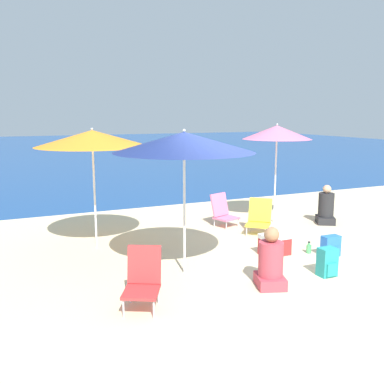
# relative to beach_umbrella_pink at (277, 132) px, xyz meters

# --- Properties ---
(ground_plane) EXTENTS (60.00, 60.00, 0.00)m
(ground_plane) POSITION_rel_beach_umbrella_pink_xyz_m (-2.00, -2.59, -2.02)
(ground_plane) COLOR beige
(sea_water) EXTENTS (60.00, 40.00, 0.01)m
(sea_water) POSITION_rel_beach_umbrella_pink_xyz_m (-2.00, 22.64, -2.01)
(sea_water) COLOR #19478C
(sea_water) RESTS_ON ground
(beach_umbrella_pink) EXTENTS (1.52, 1.52, 2.21)m
(beach_umbrella_pink) POSITION_rel_beach_umbrella_pink_xyz_m (0.00, 0.00, 0.00)
(beach_umbrella_pink) COLOR white
(beach_umbrella_pink) RESTS_ON ground
(beach_umbrella_navy) EXTENTS (2.10, 2.10, 2.20)m
(beach_umbrella_navy) POSITION_rel_beach_umbrella_pink_xyz_m (-3.09, -2.11, -0.01)
(beach_umbrella_navy) COLOR white
(beach_umbrella_navy) RESTS_ON ground
(beach_umbrella_orange) EXTENTS (1.99, 1.99, 2.18)m
(beach_umbrella_orange) POSITION_rel_beach_umbrella_pink_xyz_m (-4.07, -0.30, -0.02)
(beach_umbrella_orange) COLOR white
(beach_umbrella_orange) RESTS_ON ground
(beach_chair_red) EXTENTS (0.64, 0.69, 0.76)m
(beach_chair_red) POSITION_rel_beach_umbrella_pink_xyz_m (-4.02, -2.96, -1.64)
(beach_chair_red) COLOR silver
(beach_chair_red) RESTS_ON ground
(beach_chair_yellow) EXTENTS (0.70, 0.70, 0.70)m
(beach_chair_yellow) POSITION_rel_beach_umbrella_pink_xyz_m (-0.81, -0.64, -1.68)
(beach_chair_yellow) COLOR silver
(beach_chair_yellow) RESTS_ON ground
(beach_chair_pink) EXTENTS (0.59, 0.62, 0.70)m
(beach_chair_pink) POSITION_rel_beach_umbrella_pink_xyz_m (-1.22, 0.18, -1.69)
(beach_chair_pink) COLOR silver
(beach_chair_pink) RESTS_ON ground
(person_seated_near) EXTENTS (0.51, 0.55, 0.87)m
(person_seated_near) POSITION_rel_beach_umbrella_pink_xyz_m (-2.18, -3.08, -1.67)
(person_seated_near) COLOR #BF3F4C
(person_seated_near) RESTS_ON ground
(person_seated_far) EXTENTS (0.54, 0.57, 0.87)m
(person_seated_far) POSITION_rel_beach_umbrella_pink_xyz_m (0.97, -0.58, -1.66)
(person_seated_far) COLOR #262628
(person_seated_far) RESTS_ON ground
(backpack_blue) EXTENTS (0.31, 0.20, 0.36)m
(backpack_blue) POSITION_rel_beach_umbrella_pink_xyz_m (-0.48, -2.39, -1.84)
(backpack_blue) COLOR blue
(backpack_blue) RESTS_ON ground
(backpack_teal) EXTENTS (0.26, 0.23, 0.44)m
(backpack_teal) POSITION_rel_beach_umbrella_pink_xyz_m (-1.16, -3.09, -1.80)
(backpack_teal) COLOR teal
(backpack_teal) RESTS_ON ground
(water_bottle) EXTENTS (0.09, 0.09, 0.21)m
(water_bottle) POSITION_rel_beach_umbrella_pink_xyz_m (-0.71, -2.11, -1.93)
(water_bottle) COLOR #4CB266
(water_bottle) RESTS_ON ground
(cooler_box) EXTENTS (0.52, 0.31, 0.37)m
(cooler_box) POSITION_rel_beach_umbrella_pink_xyz_m (-1.31, -1.93, -1.83)
(cooler_box) COLOR #B72828
(cooler_box) RESTS_ON ground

